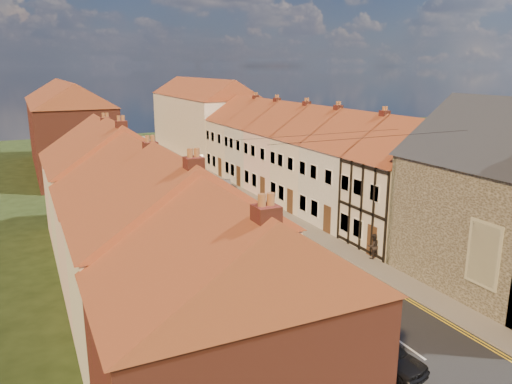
{
  "coord_description": "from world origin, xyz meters",
  "views": [
    {
      "loc": [
        -14.52,
        -12.8,
        12.08
      ],
      "look_at": [
        0.05,
        17.86,
        3.5
      ],
      "focal_mm": 35.0,
      "sensor_mm": 36.0,
      "label": 1
    }
  ],
  "objects_px": {
    "pedestrian_right": "(373,246)",
    "car_far": "(138,173)",
    "car_distant": "(116,146)",
    "car_mid": "(239,237)",
    "pedestrian_left": "(302,315)",
    "car_near": "(384,353)",
    "car_mid_b": "(224,185)",
    "lamppost": "(194,191)"
  },
  "relations": [
    {
      "from": "pedestrian_right",
      "to": "car_far",
      "type": "bearing_deg",
      "value": -68.22
    },
    {
      "from": "car_distant",
      "to": "pedestrian_right",
      "type": "xyz_separation_m",
      "value": [
        6.93,
        -51.02,
        0.27
      ]
    },
    {
      "from": "car_mid",
      "to": "car_distant",
      "type": "height_order",
      "value": "car_mid"
    },
    {
      "from": "car_mid",
      "to": "pedestrian_left",
      "type": "height_order",
      "value": "pedestrian_left"
    },
    {
      "from": "car_near",
      "to": "pedestrian_left",
      "type": "bearing_deg",
      "value": 103.24
    },
    {
      "from": "pedestrian_left",
      "to": "car_far",
      "type": "bearing_deg",
      "value": 73.99
    },
    {
      "from": "car_mid_b",
      "to": "car_distant",
      "type": "bearing_deg",
      "value": -61.76
    },
    {
      "from": "car_far",
      "to": "pedestrian_left",
      "type": "xyz_separation_m",
      "value": [
        -0.5,
        -36.53,
        0.45
      ]
    },
    {
      "from": "pedestrian_right",
      "to": "lamppost",
      "type": "bearing_deg",
      "value": -38.55
    },
    {
      "from": "car_mid",
      "to": "car_mid_b",
      "type": "relative_size",
      "value": 1.22
    },
    {
      "from": "lamppost",
      "to": "pedestrian_left",
      "type": "xyz_separation_m",
      "value": [
        0.11,
        -14.94,
        -2.53
      ]
    },
    {
      "from": "pedestrian_left",
      "to": "pedestrian_right",
      "type": "relative_size",
      "value": 1.07
    },
    {
      "from": "pedestrian_left",
      "to": "car_distant",
      "type": "bearing_deg",
      "value": 72.89
    },
    {
      "from": "lamppost",
      "to": "car_mid_b",
      "type": "relative_size",
      "value": 1.55
    },
    {
      "from": "lamppost",
      "to": "car_distant",
      "type": "xyz_separation_m",
      "value": [
        1.99,
        42.07,
        -2.86
      ]
    },
    {
      "from": "car_far",
      "to": "car_mid_b",
      "type": "xyz_separation_m",
      "value": [
        6.4,
        -9.59,
        0.08
      ]
    },
    {
      "from": "lamppost",
      "to": "car_mid",
      "type": "distance_m",
      "value": 4.74
    },
    {
      "from": "pedestrian_right",
      "to": "car_mid_b",
      "type": "height_order",
      "value": "pedestrian_right"
    },
    {
      "from": "car_mid",
      "to": "pedestrian_right",
      "type": "height_order",
      "value": "pedestrian_right"
    },
    {
      "from": "car_distant",
      "to": "car_near",
      "type": "bearing_deg",
      "value": -107.69
    },
    {
      "from": "car_mid",
      "to": "car_distant",
      "type": "distance_m",
      "value": 45.31
    },
    {
      "from": "lamppost",
      "to": "car_far",
      "type": "height_order",
      "value": "lamppost"
    },
    {
      "from": "pedestrian_left",
      "to": "car_mid_b",
      "type": "height_order",
      "value": "pedestrian_left"
    },
    {
      "from": "car_mid",
      "to": "car_distant",
      "type": "bearing_deg",
      "value": 96.55
    },
    {
      "from": "lamppost",
      "to": "car_mid_b",
      "type": "xyz_separation_m",
      "value": [
        7.01,
        12.0,
        -2.9
      ]
    },
    {
      "from": "car_mid_b",
      "to": "car_far",
      "type": "bearing_deg",
      "value": -37.52
    },
    {
      "from": "car_near",
      "to": "car_mid",
      "type": "xyz_separation_m",
      "value": [
        0.21,
        15.33,
        0.14
      ]
    },
    {
      "from": "pedestrian_right",
      "to": "car_mid_b",
      "type": "xyz_separation_m",
      "value": [
        -1.9,
        20.95,
        -0.31
      ]
    },
    {
      "from": "car_mid",
      "to": "car_distant",
      "type": "relative_size",
      "value": 0.97
    },
    {
      "from": "car_mid",
      "to": "car_far",
      "type": "relative_size",
      "value": 1.22
    },
    {
      "from": "pedestrian_left",
      "to": "pedestrian_right",
      "type": "height_order",
      "value": "pedestrian_left"
    },
    {
      "from": "car_distant",
      "to": "pedestrian_left",
      "type": "relative_size",
      "value": 2.73
    },
    {
      "from": "car_mid",
      "to": "pedestrian_right",
      "type": "relative_size",
      "value": 2.84
    },
    {
      "from": "car_distant",
      "to": "pedestrian_left",
      "type": "xyz_separation_m",
      "value": [
        -1.87,
        -57.01,
        0.33
      ]
    },
    {
      "from": "car_distant",
      "to": "pedestrian_right",
      "type": "distance_m",
      "value": 51.49
    },
    {
      "from": "car_mid",
      "to": "car_far",
      "type": "height_order",
      "value": "car_mid"
    },
    {
      "from": "lamppost",
      "to": "car_near",
      "type": "distance_m",
      "value": 18.89
    },
    {
      "from": "lamppost",
      "to": "pedestrian_left",
      "type": "relative_size",
      "value": 3.38
    },
    {
      "from": "car_far",
      "to": "pedestrian_left",
      "type": "bearing_deg",
      "value": -104.77
    },
    {
      "from": "lamppost",
      "to": "car_mid",
      "type": "height_order",
      "value": "lamppost"
    },
    {
      "from": "lamppost",
      "to": "car_near",
      "type": "bearing_deg",
      "value": -84.23
    },
    {
      "from": "car_far",
      "to": "car_distant",
      "type": "height_order",
      "value": "car_distant"
    }
  ]
}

